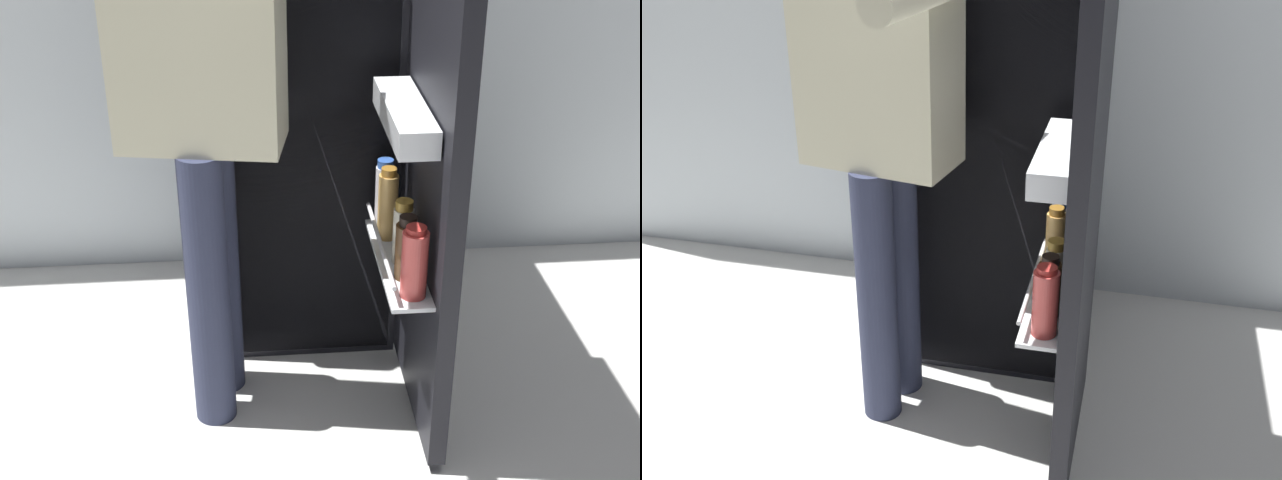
# 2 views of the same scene
# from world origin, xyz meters

# --- Properties ---
(ground_plane) EXTENTS (6.63, 6.63, 0.00)m
(ground_plane) POSITION_xyz_m (0.00, 0.00, 0.00)
(ground_plane) COLOR silver
(refrigerator) EXTENTS (0.64, 1.24, 1.81)m
(refrigerator) POSITION_xyz_m (0.02, 0.53, 0.90)
(refrigerator) COLOR black
(refrigerator) RESTS_ON ground_plane
(person) EXTENTS (0.55, 0.78, 1.67)m
(person) POSITION_xyz_m (-0.26, 0.05, 1.00)
(person) COLOR #2D334C
(person) RESTS_ON ground_plane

